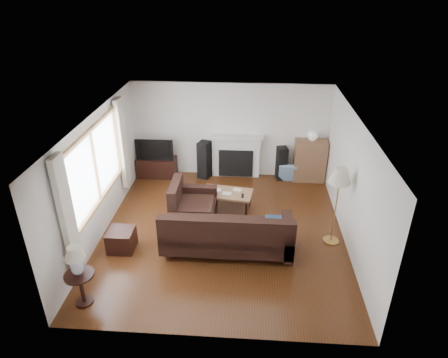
# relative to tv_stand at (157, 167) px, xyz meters

# --- Properties ---
(room) EXTENTS (5.10, 5.60, 2.54)m
(room) POSITION_rel_tv_stand_xyz_m (1.95, -2.49, 0.99)
(room) COLOR #482410
(room) RESTS_ON ground
(window) EXTENTS (0.12, 2.74, 1.54)m
(window) POSITION_rel_tv_stand_xyz_m (-0.50, -2.69, 1.29)
(window) COLOR brown
(window) RESTS_ON room
(curtain_near) EXTENTS (0.10, 0.35, 2.10)m
(curtain_near) POSITION_rel_tv_stand_xyz_m (-0.45, -4.21, 1.14)
(curtain_near) COLOR silver
(curtain_near) RESTS_ON room
(curtain_far) EXTENTS (0.10, 0.35, 2.10)m
(curtain_far) POSITION_rel_tv_stand_xyz_m (-0.45, -1.17, 1.14)
(curtain_far) COLOR silver
(curtain_far) RESTS_ON room
(fireplace) EXTENTS (1.40, 0.26, 1.15)m
(fireplace) POSITION_rel_tv_stand_xyz_m (2.10, 0.15, 0.32)
(fireplace) COLOR white
(fireplace) RESTS_ON room
(tv_stand) EXTENTS (1.04, 0.47, 0.52)m
(tv_stand) POSITION_rel_tv_stand_xyz_m (0.00, 0.00, 0.00)
(tv_stand) COLOR black
(tv_stand) RESTS_ON ground
(television) EXTENTS (0.98, 0.13, 0.57)m
(television) POSITION_rel_tv_stand_xyz_m (-0.00, 0.00, 0.54)
(television) COLOR black
(television) RESTS_ON tv_stand
(speaker_left) EXTENTS (0.37, 0.41, 1.00)m
(speaker_left) POSITION_rel_tv_stand_xyz_m (1.28, 0.03, 0.24)
(speaker_left) COLOR black
(speaker_left) RESTS_ON ground
(speaker_right) EXTENTS (0.30, 0.34, 0.89)m
(speaker_right) POSITION_rel_tv_stand_xyz_m (3.30, 0.06, 0.19)
(speaker_right) COLOR black
(speaker_right) RESTS_ON ground
(bookshelf) EXTENTS (0.81, 0.39, 1.11)m
(bookshelf) POSITION_rel_tv_stand_xyz_m (4.02, 0.04, 0.30)
(bookshelf) COLOR brown
(bookshelf) RESTS_ON ground
(globe_lamp) EXTENTS (0.25, 0.25, 0.25)m
(globe_lamp) POSITION_rel_tv_stand_xyz_m (4.02, 0.04, 0.98)
(globe_lamp) COLOR white
(globe_lamp) RESTS_ON bookshelf
(sectional_sofa) EXTENTS (2.73, 2.00, 0.88)m
(sectional_sofa) POSITION_rel_tv_stand_xyz_m (2.08, -3.08, 0.18)
(sectional_sofa) COLOR black
(sectional_sofa) RESTS_ON ground
(coffee_table) EXTENTS (1.20, 0.77, 0.44)m
(coffee_table) POSITION_rel_tv_stand_xyz_m (1.98, -1.55, -0.04)
(coffee_table) COLOR #8D6343
(coffee_table) RESTS_ON ground
(footstool) EXTENTS (0.50, 0.50, 0.42)m
(footstool) POSITION_rel_tv_stand_xyz_m (0.00, -3.21, -0.05)
(footstool) COLOR black
(footstool) RESTS_ON ground
(floor_lamp) EXTENTS (0.44, 0.44, 1.65)m
(floor_lamp) POSITION_rel_tv_stand_xyz_m (4.17, -2.67, 0.57)
(floor_lamp) COLOR #AD7E3C
(floor_lamp) RESTS_ON ground
(side_table) EXTENTS (0.48, 0.48, 0.60)m
(side_table) POSITION_rel_tv_stand_xyz_m (-0.20, -4.67, 0.04)
(side_table) COLOR black
(side_table) RESTS_ON ground
(table_lamp) EXTENTS (0.32, 0.32, 0.53)m
(table_lamp) POSITION_rel_tv_stand_xyz_m (-0.20, -4.67, 0.60)
(table_lamp) COLOR silver
(table_lamp) RESTS_ON side_table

